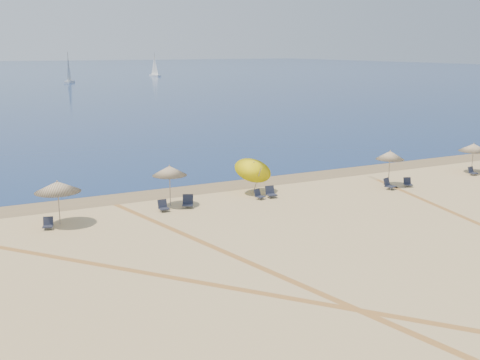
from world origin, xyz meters
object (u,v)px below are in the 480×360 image
at_px(chair_3, 188,202).
at_px(chair_7, 408,183).
at_px(sailboat_0, 155,69).
at_px(sailboat_2, 69,74).
at_px(chair_5, 271,192).
at_px(chair_8, 472,171).
at_px(umbrella_4, 390,155).
at_px(umbrella_1, 57,187).
at_px(chair_1, 48,224).
at_px(umbrella_5, 474,147).
at_px(chair_4, 259,195).
at_px(umbrella_2, 170,171).
at_px(chair_6, 389,184).
at_px(chair_2, 163,206).
at_px(umbrella_3, 254,167).

xyz_separation_m(chair_3, chair_7, (14.87, -1.77, -0.06)).
bearing_deg(sailboat_0, sailboat_2, -156.27).
distance_m(chair_5, chair_8, 16.11).
height_order(umbrella_4, sailboat_0, sailboat_0).
distance_m(umbrella_1, chair_1, 1.93).
bearing_deg(sailboat_2, sailboat_0, 63.11).
xyz_separation_m(umbrella_4, chair_8, (7.60, -0.15, -1.80)).
height_order(chair_8, sailboat_2, sailboat_2).
distance_m(umbrella_5, chair_4, 17.59).
distance_m(chair_7, sailboat_0, 154.33).
distance_m(umbrella_1, umbrella_2, 6.39).
distance_m(umbrella_1, umbrella_5, 29.19).
relative_size(umbrella_4, chair_6, 2.86).
bearing_deg(chair_3, sailboat_2, 107.89).
height_order(umbrella_5, sailboat_0, sailboat_0).
distance_m(umbrella_4, chair_1, 21.74).
height_order(umbrella_4, chair_8, umbrella_4).
bearing_deg(chair_7, chair_5, -166.89).
bearing_deg(umbrella_2, chair_8, -4.94).
bearing_deg(umbrella_4, chair_4, 174.76).
height_order(chair_2, chair_7, chair_2).
bearing_deg(chair_4, chair_7, -28.47).
bearing_deg(chair_5, umbrella_4, -1.17).
height_order(umbrella_3, chair_7, umbrella_3).
distance_m(umbrella_2, chair_8, 22.42).
bearing_deg(chair_3, chair_8, 21.71).
bearing_deg(chair_2, umbrella_3, 10.87).
distance_m(umbrella_1, sailboat_0, 158.69).
xyz_separation_m(umbrella_3, chair_1, (-12.71, -1.76, -1.43)).
bearing_deg(chair_8, umbrella_5, 40.37).
xyz_separation_m(umbrella_1, chair_5, (12.51, -0.07, -1.71)).
bearing_deg(chair_5, chair_3, -176.68).
bearing_deg(chair_8, chair_6, -179.92).
height_order(chair_7, sailboat_0, sailboat_0).
bearing_deg(umbrella_2, chair_3, -43.02).
xyz_separation_m(umbrella_2, chair_7, (15.67, -2.51, -1.83)).
distance_m(chair_3, chair_8, 21.50).
relative_size(umbrella_2, chair_6, 2.89).
distance_m(chair_1, chair_6, 21.09).
distance_m(chair_2, chair_3, 1.52).
bearing_deg(chair_4, umbrella_2, 150.45).
bearing_deg(chair_3, chair_2, -151.38).
distance_m(chair_8, sailboat_2, 126.32).
relative_size(chair_3, chair_4, 1.27).
distance_m(chair_1, chair_7, 22.70).
distance_m(umbrella_4, chair_4, 9.54).
bearing_deg(chair_5, chair_6, -6.70).
height_order(umbrella_5, chair_3, umbrella_5).
xyz_separation_m(umbrella_5, chair_4, (-17.51, 0.43, -1.62)).
bearing_deg(umbrella_1, sailboat_2, 79.84).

